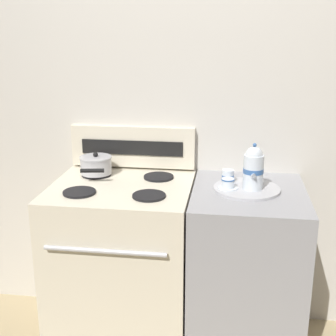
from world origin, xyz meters
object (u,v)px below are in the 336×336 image
saucepan (96,165)px  teacup_right (228,184)px  serving_tray (247,189)px  creamer_jug (228,176)px  teacup_left (254,177)px  stove (123,265)px  teapot (253,168)px

saucepan → teacup_right: (0.73, -0.16, -0.02)m
saucepan → serving_tray: saucepan is taller
saucepan → serving_tray: bearing=-9.0°
saucepan → creamer_jug: 0.73m
teacup_left → teacup_right: 0.18m
stove → teapot: teapot is taller
saucepan → teacup_right: bearing=-12.1°
saucepan → creamer_jug: saucepan is taller
teacup_right → teacup_left: bearing=41.6°
teapot → creamer_jug: 0.17m
creamer_jug → serving_tray: bearing=-36.4°
serving_tray → teacup_right: (-0.10, -0.03, 0.03)m
teacup_right → serving_tray: bearing=15.6°
teacup_right → creamer_jug: (-0.00, 0.10, 0.01)m
stove → teapot: (0.68, -0.00, 0.59)m
saucepan → teapot: (0.86, -0.15, 0.06)m
teacup_left → creamer_jug: size_ratio=1.51×
stove → saucepan: saucepan is taller
saucepan → serving_tray: (0.83, -0.13, -0.05)m
serving_tray → teacup_left: teacup_left is taller
serving_tray → teacup_right: size_ratio=3.31×
teapot → teacup_left: teapot is taller
teacup_right → creamer_jug: 0.10m
teacup_left → teapot: bearing=-96.0°
teapot → teacup_left: bearing=84.0°
serving_tray → teacup_left: 0.11m
stove → teacup_right: 0.75m
teapot → saucepan: bearing=170.1°
saucepan → serving_tray: 0.84m
saucepan → creamer_jug: bearing=-4.6°
serving_tray → stove: bearing=-178.6°
saucepan → teapot: 0.87m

